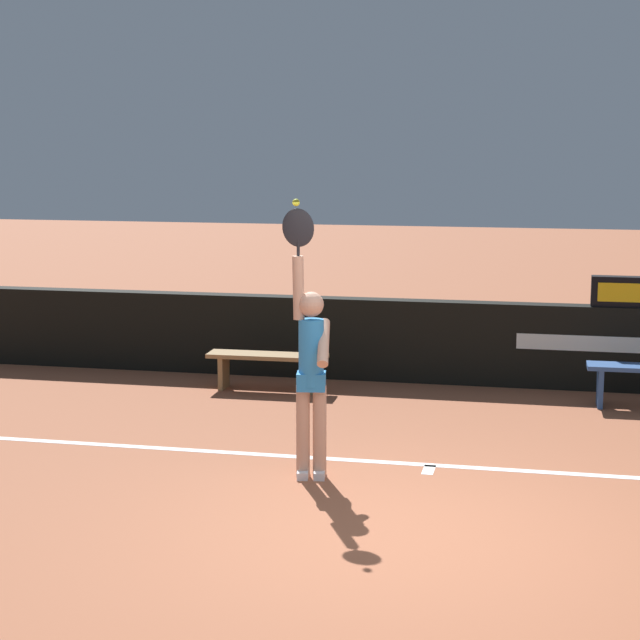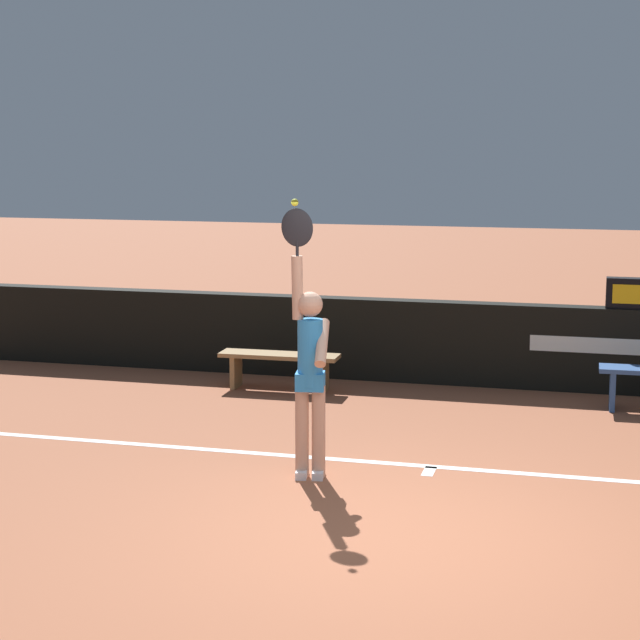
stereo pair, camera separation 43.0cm
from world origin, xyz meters
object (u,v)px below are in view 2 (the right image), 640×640
tennis_player (310,367)px  courtside_bench_far (279,362)px  speed_display (636,293)px  tennis_ball (295,202)px

tennis_player → courtside_bench_far: tennis_player is taller
speed_display → tennis_ball: 5.32m
speed_display → courtside_bench_far: 4.36m
speed_display → tennis_ball: tennis_ball is taller
tennis_player → courtside_bench_far: bearing=111.3°
tennis_ball → tennis_player: bearing=27.7°
tennis_ball → courtside_bench_far: (-1.15, 3.31, -2.15)m
courtside_bench_far → tennis_player: bearing=-68.7°
speed_display → courtside_bench_far: (-4.18, -0.87, -0.88)m
tennis_ball → courtside_bench_far: tennis_ball is taller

